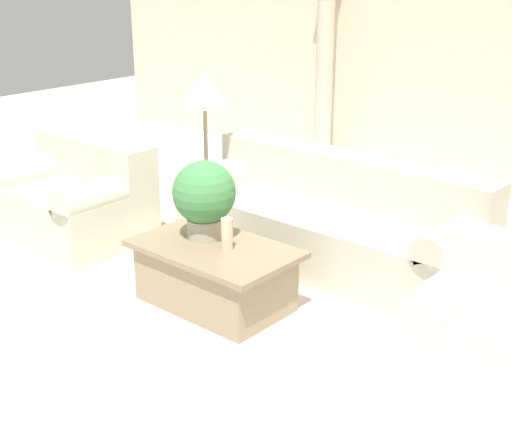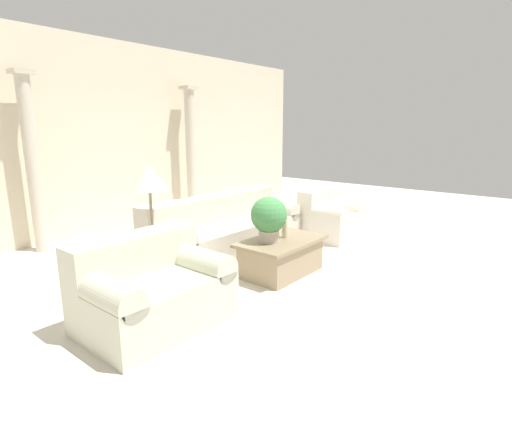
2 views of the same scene
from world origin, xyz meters
name	(u,v)px [view 1 (image 1 of 2)]	position (x,y,z in m)	size (l,w,h in m)	color
ground_plane	(256,279)	(0.00, 0.00, 0.00)	(16.00, 16.00, 0.00)	silver
wall_back	(464,28)	(0.00, 3.12, 1.60)	(10.00, 0.06, 3.20)	beige
sofa_long	(330,221)	(0.21, 0.65, 0.33)	(2.45, 0.90, 0.81)	beige
loveseat	(75,197)	(-1.76, -0.32, 0.35)	(1.28, 0.90, 0.81)	beige
coffee_table	(215,275)	(0.05, -0.48, 0.22)	(1.11, 0.69, 0.44)	#998466
potted_plant	(204,196)	(-0.11, -0.41, 0.74)	(0.44, 0.44, 0.55)	#B2A893
pillar_candle	(227,234)	(0.15, -0.47, 0.55)	(0.08, 0.08, 0.22)	beige
floor_lamp	(205,95)	(-1.07, 0.58, 1.17)	(0.43, 0.43, 1.37)	gray
column_left	(325,51)	(-1.42, 2.79, 1.29)	(0.27, 0.27, 2.53)	beige
armchair	(504,327)	(1.92, -0.10, 0.34)	(0.89, 0.78, 0.78)	beige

